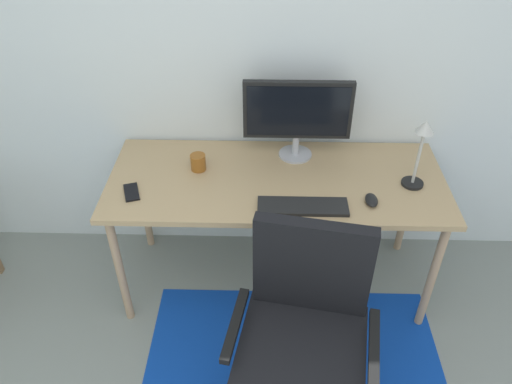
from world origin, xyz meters
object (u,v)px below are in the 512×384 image
at_px(coffee_cup, 198,162).
at_px(office_chair, 302,353).
at_px(cell_phone, 131,192).
at_px(computer_mouse, 371,200).
at_px(desk_lamp, 421,145).
at_px(keyboard, 303,206).
at_px(monitor, 298,113).
at_px(desk, 276,188).

relative_size(coffee_cup, office_chair, 0.09).
relative_size(cell_phone, office_chair, 0.14).
height_order(computer_mouse, desk_lamp, desk_lamp).
bearing_deg(keyboard, monitor, 92.44).
distance_m(coffee_cup, office_chair, 1.08).
xyz_separation_m(desk, desk_lamp, (0.68, -0.04, 0.30)).
height_order(coffee_cup, cell_phone, coffee_cup).
bearing_deg(desk, computer_mouse, -22.89).
bearing_deg(desk_lamp, monitor, 156.54).
distance_m(monitor, cell_phone, 0.93).
xyz_separation_m(keyboard, cell_phone, (-0.84, 0.09, -0.00)).
xyz_separation_m(computer_mouse, coffee_cup, (-0.86, 0.26, 0.03)).
distance_m(desk, computer_mouse, 0.50).
relative_size(monitor, keyboard, 1.31).
distance_m(coffee_cup, cell_phone, 0.38).
height_order(desk, keyboard, keyboard).
distance_m(monitor, office_chair, 1.18).
xyz_separation_m(computer_mouse, desk_lamp, (0.23, 0.15, 0.22)).
height_order(monitor, office_chair, monitor).
xyz_separation_m(keyboard, computer_mouse, (0.33, 0.05, 0.01)).
relative_size(cell_phone, desk_lamp, 0.38).
distance_m(desk, keyboard, 0.28).
distance_m(cell_phone, office_chair, 1.11).
bearing_deg(cell_phone, monitor, 5.20).
xyz_separation_m(coffee_cup, cell_phone, (-0.31, -0.21, -0.04)).
bearing_deg(monitor, office_chair, -89.42).
relative_size(desk, desk_lamp, 4.74).
relative_size(monitor, desk_lamp, 1.54).
distance_m(desk_lamp, office_chair, 1.12).
relative_size(keyboard, coffee_cup, 4.96).
height_order(computer_mouse, coffee_cup, coffee_cup).
bearing_deg(coffee_cup, desk, -9.64).
bearing_deg(keyboard, desk_lamp, 19.70).
bearing_deg(cell_phone, computer_mouse, -20.75).
height_order(monitor, keyboard, monitor).
relative_size(computer_mouse, office_chair, 0.10).
relative_size(coffee_cup, desk_lamp, 0.24).
height_order(monitor, computer_mouse, monitor).
bearing_deg(cell_phone, keyboard, -24.83).
bearing_deg(desk, office_chair, -81.87).
bearing_deg(keyboard, coffee_cup, 149.97).
bearing_deg(cell_phone, desk, -7.10).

